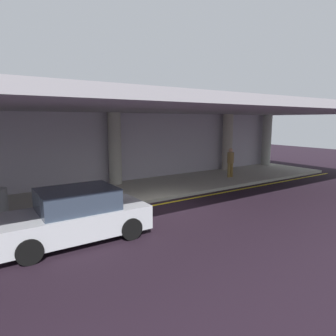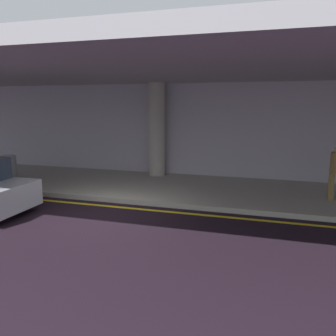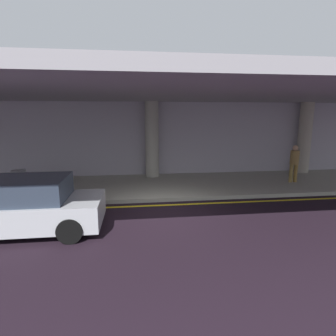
% 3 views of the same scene
% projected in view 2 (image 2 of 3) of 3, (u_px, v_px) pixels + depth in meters
% --- Properties ---
extents(ground_plane, '(60.00, 60.00, 0.00)m').
position_uv_depth(ground_plane, '(103.00, 213.00, 9.49)').
color(ground_plane, black).
extents(sidewalk, '(26.00, 4.20, 0.15)m').
position_uv_depth(sidewalk, '(143.00, 186.00, 12.39)').
color(sidewalk, '#ACAB9A').
rests_on(sidewalk, ground).
extents(lane_stripe_yellow, '(26.00, 0.14, 0.01)m').
position_uv_depth(lane_stripe_yellow, '(113.00, 207.00, 10.09)').
color(lane_stripe_yellow, yellow).
rests_on(lane_stripe_yellow, ground).
extents(support_column_left_mid, '(0.66, 0.66, 3.65)m').
position_uv_depth(support_column_left_mid, '(157.00, 130.00, 13.57)').
color(support_column_left_mid, '#A8A596').
rests_on(support_column_left_mid, sidewalk).
extents(ceiling_overhang, '(28.00, 13.20, 0.30)m').
position_uv_depth(ceiling_overhang, '(136.00, 74.00, 11.21)').
color(ceiling_overhang, gray).
rests_on(ceiling_overhang, support_column_far_left).
extents(terminal_back_wall, '(26.00, 0.30, 3.80)m').
position_uv_depth(terminal_back_wall, '(162.00, 131.00, 14.18)').
color(terminal_back_wall, '#B1ABB8').
rests_on(terminal_back_wall, ground).
extents(trash_bin_steel, '(0.56, 0.56, 0.85)m').
position_uv_depth(trash_bin_steel, '(9.00, 166.00, 13.42)').
color(trash_bin_steel, gray).
rests_on(trash_bin_steel, sidewalk).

